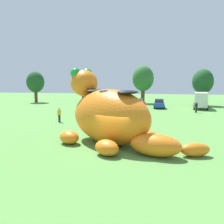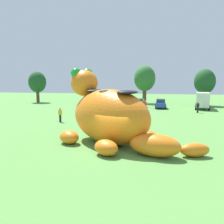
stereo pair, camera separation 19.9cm
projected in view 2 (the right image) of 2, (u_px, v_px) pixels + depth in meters
The scene contains 15 objects.
ground_plane at pixel (111, 151), 16.10m from camera, with size 160.00×160.00×0.00m, color #568E42.
giant_inflatable_creature at pixel (110, 116), 17.73m from camera, with size 11.35×8.16×5.96m.
car_green at pixel (96, 102), 45.28m from camera, with size 2.37×4.30×1.72m.
car_silver at pixel (116, 103), 43.64m from camera, with size 1.95×4.10×1.72m.
car_red at pixel (140, 103), 43.00m from camera, with size 2.31×4.28×1.72m.
car_blue at pixel (161, 104), 42.14m from camera, with size 2.01×4.14×1.72m.
box_truck at pixel (202, 100), 41.23m from camera, with size 3.13×6.63×2.95m.
tree_far_left at pixel (37, 82), 54.30m from camera, with size 4.08×4.08×7.25m.
tree_left at pixel (85, 83), 52.64m from camera, with size 4.02×4.02×7.14m.
tree_mid_left at pixel (145, 79), 51.78m from camera, with size 4.76×4.76×8.46m.
tree_centre_left at pixel (205, 82), 46.59m from camera, with size 4.17×4.17×7.41m.
spectator_near_inflatable at pixel (198, 107), 35.79m from camera, with size 0.38×0.26×1.71m.
spectator_mid_field at pixel (146, 106), 38.45m from camera, with size 0.38×0.26×1.71m.
spectator_by_cars at pixel (60, 115), 27.53m from camera, with size 0.38×0.26×1.71m.
spectator_wandering at pixel (110, 107), 35.92m from camera, with size 0.38×0.26×1.71m.
Camera 2 is at (3.24, -15.28, 4.74)m, focal length 36.95 mm.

